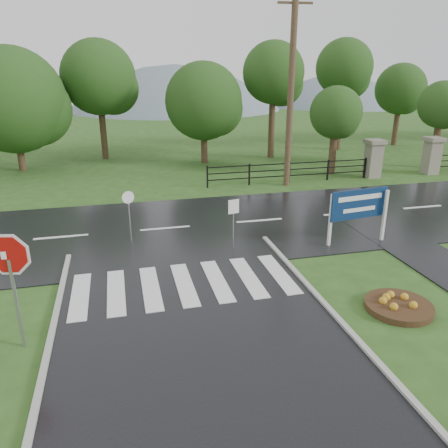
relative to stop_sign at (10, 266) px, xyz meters
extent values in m
plane|color=#284E1A|center=(4.13, -2.91, -2.07)|extent=(120.00, 120.00, 0.00)
cube|color=black|center=(4.13, 7.09, -2.07)|extent=(90.00, 8.00, 0.04)
cube|color=silver|center=(1.13, 2.09, -2.01)|extent=(0.50, 2.80, 0.02)
cube|color=silver|center=(2.13, 2.09, -2.01)|extent=(0.50, 2.80, 0.02)
cube|color=silver|center=(3.13, 2.09, -2.01)|extent=(0.50, 2.80, 0.02)
cube|color=silver|center=(4.13, 2.09, -2.01)|extent=(0.50, 2.80, 0.02)
cube|color=silver|center=(5.13, 2.09, -2.01)|extent=(0.50, 2.80, 0.02)
cube|color=silver|center=(6.13, 2.09, -2.01)|extent=(0.50, 2.80, 0.02)
cube|color=silver|center=(7.13, 2.09, -2.01)|extent=(0.50, 2.80, 0.02)
cube|color=gray|center=(17.13, 13.09, -1.07)|extent=(0.80, 0.80, 2.00)
cube|color=#6B6659|center=(17.13, 13.09, 0.05)|extent=(1.00, 1.00, 0.24)
cube|color=gray|center=(21.13, 13.09, -1.07)|extent=(0.80, 0.80, 2.00)
cube|color=#6B6659|center=(21.13, 13.09, 0.05)|extent=(1.00, 1.00, 0.24)
cube|color=black|center=(11.88, 13.09, -1.67)|extent=(9.50, 0.05, 0.05)
cube|color=black|center=(11.88, 13.09, -1.32)|extent=(9.50, 0.05, 0.05)
cube|color=black|center=(11.88, 13.09, -0.97)|extent=(9.50, 0.05, 0.05)
cube|color=black|center=(7.13, 13.09, -1.47)|extent=(0.08, 0.08, 1.20)
cube|color=black|center=(16.63, 13.09, -1.47)|extent=(0.08, 0.08, 1.20)
cube|color=black|center=(21.63, 13.09, -1.47)|extent=(0.08, 0.08, 1.20)
sphere|color=slate|center=(12.13, 62.09, -19.35)|extent=(48.00, 48.00, 48.00)
sphere|color=slate|center=(40.13, 62.09, -15.03)|extent=(36.00, 36.00, 36.00)
cube|color=#939399|center=(0.00, 0.00, -0.96)|extent=(0.07, 0.07, 2.23)
cylinder|color=white|center=(0.00, 0.01, 0.27)|extent=(1.31, 0.32, 1.34)
cylinder|color=#AA0E0B|center=(0.00, 0.00, 0.27)|extent=(1.14, 0.29, 1.17)
cube|color=silver|center=(9.75, 3.89, -1.08)|extent=(0.11, 0.11, 1.99)
cube|color=silver|center=(11.93, 3.89, -1.08)|extent=(0.11, 0.11, 1.99)
cube|color=#0C2650|center=(10.84, 3.89, -0.53)|extent=(2.37, 0.38, 1.09)
cube|color=white|center=(10.84, 3.85, -0.29)|extent=(1.87, 0.26, 0.18)
cube|color=white|center=(10.84, 3.85, -0.73)|extent=(1.38, 0.20, 0.15)
cylinder|color=#332111|center=(9.55, -0.65, -1.98)|extent=(1.80, 1.80, 0.18)
cube|color=#939399|center=(6.29, 4.47, -1.20)|extent=(0.04, 0.04, 1.75)
cube|color=white|center=(6.29, 4.45, -0.46)|extent=(0.41, 0.11, 0.51)
cylinder|color=#939399|center=(2.74, 6.03, -1.15)|extent=(0.06, 0.06, 1.84)
cylinder|color=white|center=(2.74, 6.01, -0.32)|extent=(0.44, 0.16, 0.46)
cylinder|color=#473523|center=(11.52, 12.59, 2.89)|extent=(0.33, 0.33, 9.93)
cube|color=brown|center=(11.52, 12.59, 7.09)|extent=(1.77, 0.31, 0.11)
cylinder|color=#3D2B1C|center=(15.26, 14.59, -0.54)|extent=(0.46, 0.46, 3.07)
sphere|color=#1B3F13|center=(15.26, 14.59, 1.61)|extent=(3.09, 3.09, 3.09)
cylinder|color=#3D2B1C|center=(22.51, 14.59, -0.41)|extent=(0.43, 0.43, 3.34)
sphere|color=#1B3F13|center=(22.51, 14.59, 1.93)|extent=(2.91, 2.91, 2.91)
camera|label=1|loc=(2.49, -9.56, 4.10)|focal=35.00mm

